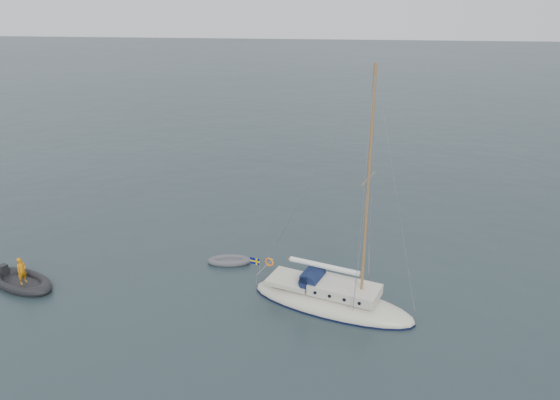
# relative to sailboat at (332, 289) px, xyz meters

# --- Properties ---
(ground) EXTENTS (300.00, 300.00, 0.00)m
(ground) POSITION_rel_sailboat_xyz_m (-3.13, 1.86, -0.96)
(ground) COLOR black
(ground) RESTS_ON ground
(sailboat) EXTENTS (8.87, 2.66, 12.63)m
(sailboat) POSITION_rel_sailboat_xyz_m (0.00, 0.00, 0.00)
(sailboat) COLOR beige
(sailboat) RESTS_ON ground
(dinghy) EXTENTS (2.54, 1.15, 0.36)m
(dinghy) POSITION_rel_sailboat_xyz_m (-6.04, 3.91, -0.80)
(dinghy) COLOR #545559
(dinghy) RESTS_ON ground
(rib) EXTENTS (4.31, 1.96, 1.71)m
(rib) POSITION_rel_sailboat_xyz_m (-16.66, 0.18, -0.69)
(rib) COLOR black
(rib) RESTS_ON ground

